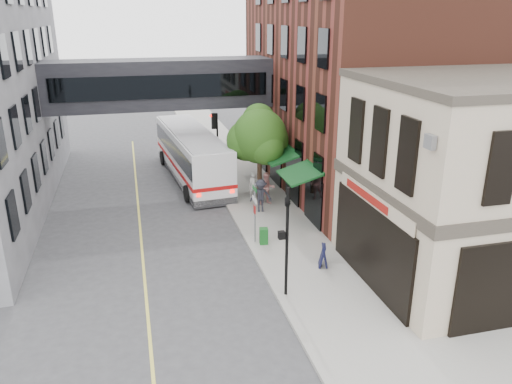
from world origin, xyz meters
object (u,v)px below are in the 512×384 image
sandwich_board (323,256)px  bus (192,153)px  pedestrian_a (253,186)px  pedestrian_b (267,189)px  newspaper_box (264,236)px  pedestrian_c (261,196)px

sandwich_board → bus: bearing=124.3°
bus → sandwich_board: (3.89, -14.37, -1.16)m
pedestrian_a → pedestrian_b: pedestrian_b is taller
pedestrian_b → newspaper_box: pedestrian_b is taller
bus → pedestrian_c: bearing=-68.7°
pedestrian_c → newspaper_box: (-0.94, -4.11, -0.54)m
pedestrian_a → newspaper_box: 6.33m
pedestrian_a → pedestrian_c: (-0.10, -2.12, 0.12)m
pedestrian_c → pedestrian_a: bearing=96.7°
bus → pedestrian_a: bus is taller
pedestrian_b → sandwich_board: 8.00m
pedestrian_a → pedestrian_b: 1.24m
pedestrian_a → newspaper_box: bearing=-103.6°
pedestrian_c → newspaper_box: size_ratio=2.35×
pedestrian_c → newspaper_box: 4.25m
pedestrian_a → pedestrian_c: 2.13m
pedestrian_c → newspaper_box: pedestrian_c is taller
pedestrian_b → newspaper_box: (-1.59, -5.13, -0.55)m
pedestrian_b → newspaper_box: 5.40m
bus → sandwich_board: 14.93m
bus → sandwich_board: bus is taller
pedestrian_a → pedestrian_c: pedestrian_c is taller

